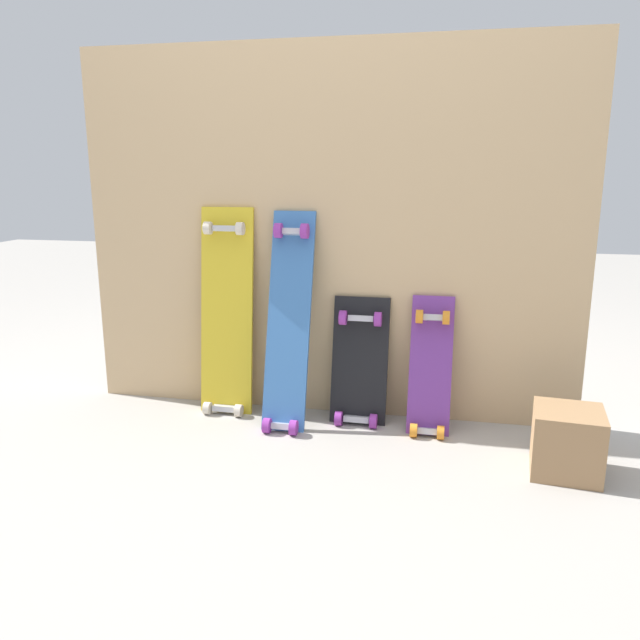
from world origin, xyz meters
TOP-DOWN VIEW (x-y plane):
  - ground_plane at (0.00, 0.00)m, footprint 12.00×12.00m
  - plywood_wall_panel at (0.00, 0.07)m, footprint 2.12×0.04m
  - skateboard_yellow at (-0.42, -0.02)m, footprint 0.23×0.18m
  - skateboard_blue at (-0.13, -0.10)m, footprint 0.18×0.32m
  - skateboard_black at (0.16, -0.03)m, footprint 0.23×0.19m
  - skateboard_purple at (0.45, -0.06)m, footprint 0.17×0.24m
  - wooden_crate at (0.94, -0.36)m, footprint 0.25×0.25m

SIDE VIEW (x-z plane):
  - ground_plane at x=0.00m, z-range 0.00..0.00m
  - wooden_crate at x=0.94m, z-range 0.00..0.23m
  - skateboard_black at x=0.16m, z-range -0.07..0.52m
  - skateboard_purple at x=0.45m, z-range -0.07..0.54m
  - skateboard_blue at x=-0.13m, z-range -0.07..0.87m
  - skateboard_yellow at x=-0.42m, z-range -0.07..0.88m
  - plywood_wall_panel at x=0.00m, z-range 0.00..1.54m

